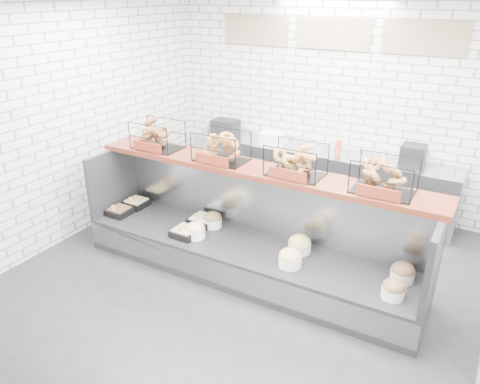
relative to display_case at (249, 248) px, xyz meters
The scene contains 5 objects.
ground 0.47m from the display_case, 90.78° to the right, with size 5.50×5.50×0.00m, color black.
room_shell 1.75m from the display_case, 91.05° to the left, with size 5.02×5.51×3.01m.
display_case is the anchor object (origin of this frame).
bagel_shelf 1.08m from the display_case, 92.96° to the left, with size 4.10×0.50×0.40m.
prep_counter 2.09m from the display_case, 90.39° to the left, with size 4.00×0.60×1.20m.
Camera 1 is at (2.23, -3.78, 3.09)m, focal length 35.00 mm.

